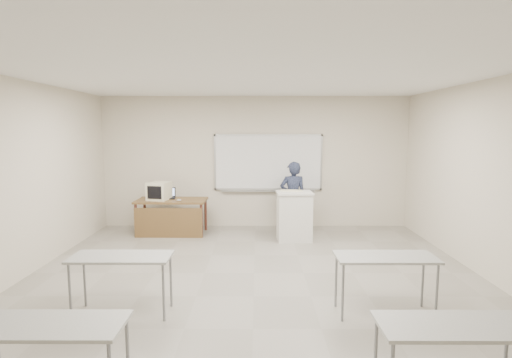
{
  "coord_description": "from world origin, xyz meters",
  "views": [
    {
      "loc": [
        0.05,
        -5.17,
        2.24
      ],
      "look_at": [
        0.03,
        2.2,
        1.33
      ],
      "focal_mm": 28.0,
      "sensor_mm": 36.0,
      "label": 1
    }
  ],
  "objects_px": {
    "crt_monitor": "(159,191)",
    "mouse": "(179,200)",
    "laptop": "(168,196)",
    "instructor_desk": "(171,210)",
    "presenter": "(293,197)",
    "whiteboard": "(268,163)",
    "podium": "(294,216)",
    "keyboard": "(291,191)"
  },
  "relations": [
    {
      "from": "crt_monitor",
      "to": "mouse",
      "type": "relative_size",
      "value": 4.37
    },
    {
      "from": "crt_monitor",
      "to": "laptop",
      "type": "height_order",
      "value": "crt_monitor"
    },
    {
      "from": "laptop",
      "to": "instructor_desk",
      "type": "bearing_deg",
      "value": -75.41
    },
    {
      "from": "crt_monitor",
      "to": "presenter",
      "type": "xyz_separation_m",
      "value": [
        2.88,
        0.11,
        -0.16
      ]
    },
    {
      "from": "instructor_desk",
      "to": "crt_monitor",
      "type": "bearing_deg",
      "value": 160.31
    },
    {
      "from": "whiteboard",
      "to": "mouse",
      "type": "bearing_deg",
      "value": -155.45
    },
    {
      "from": "podium",
      "to": "crt_monitor",
      "type": "bearing_deg",
      "value": 166.3
    },
    {
      "from": "instructor_desk",
      "to": "presenter",
      "type": "xyz_separation_m",
      "value": [
        2.63,
        0.21,
        0.23
      ]
    },
    {
      "from": "mouse",
      "to": "instructor_desk",
      "type": "bearing_deg",
      "value": 173.38
    },
    {
      "from": "instructor_desk",
      "to": "mouse",
      "type": "relative_size",
      "value": 14.0
    },
    {
      "from": "laptop",
      "to": "keyboard",
      "type": "distance_m",
      "value": 2.71
    },
    {
      "from": "instructor_desk",
      "to": "mouse",
      "type": "distance_m",
      "value": 0.31
    },
    {
      "from": "podium",
      "to": "laptop",
      "type": "bearing_deg",
      "value": 162.26
    },
    {
      "from": "laptop",
      "to": "mouse",
      "type": "relative_size",
      "value": 2.87
    },
    {
      "from": "podium",
      "to": "crt_monitor",
      "type": "relative_size",
      "value": 2.15
    },
    {
      "from": "instructor_desk",
      "to": "keyboard",
      "type": "relative_size",
      "value": 3.4
    },
    {
      "from": "mouse",
      "to": "presenter",
      "type": "relative_size",
      "value": 0.07
    },
    {
      "from": "laptop",
      "to": "presenter",
      "type": "relative_size",
      "value": 0.2
    },
    {
      "from": "crt_monitor",
      "to": "instructor_desk",
      "type": "bearing_deg",
      "value": -8.29
    },
    {
      "from": "whiteboard",
      "to": "laptop",
      "type": "distance_m",
      "value": 2.36
    },
    {
      "from": "whiteboard",
      "to": "laptop",
      "type": "relative_size",
      "value": 8.1
    },
    {
      "from": "instructor_desk",
      "to": "mouse",
      "type": "bearing_deg",
      "value": -22.96
    },
    {
      "from": "instructor_desk",
      "to": "laptop",
      "type": "xyz_separation_m",
      "value": [
        -0.1,
        0.27,
        0.25
      ]
    },
    {
      "from": "keyboard",
      "to": "podium",
      "type": "bearing_deg",
      "value": -45.04
    },
    {
      "from": "instructor_desk",
      "to": "keyboard",
      "type": "xyz_separation_m",
      "value": [
        2.54,
        -0.34,
        0.46
      ]
    },
    {
      "from": "presenter",
      "to": "mouse",
      "type": "bearing_deg",
      "value": 2.43
    },
    {
      "from": "podium",
      "to": "crt_monitor",
      "type": "height_order",
      "value": "crt_monitor"
    },
    {
      "from": "mouse",
      "to": "keyboard",
      "type": "height_order",
      "value": "keyboard"
    },
    {
      "from": "crt_monitor",
      "to": "keyboard",
      "type": "bearing_deg",
      "value": 3.42
    },
    {
      "from": "mouse",
      "to": "laptop",
      "type": "bearing_deg",
      "value": 147.44
    },
    {
      "from": "keyboard",
      "to": "presenter",
      "type": "relative_size",
      "value": 0.28
    },
    {
      "from": "laptop",
      "to": "keyboard",
      "type": "height_order",
      "value": "keyboard"
    },
    {
      "from": "mouse",
      "to": "presenter",
      "type": "height_order",
      "value": "presenter"
    },
    {
      "from": "instructor_desk",
      "to": "podium",
      "type": "xyz_separation_m",
      "value": [
        2.6,
        -0.42,
        -0.05
      ]
    },
    {
      "from": "instructor_desk",
      "to": "mouse",
      "type": "height_order",
      "value": "mouse"
    },
    {
      "from": "laptop",
      "to": "mouse",
      "type": "xyz_separation_m",
      "value": [
        0.3,
        -0.35,
        -0.03
      ]
    },
    {
      "from": "instructor_desk",
      "to": "whiteboard",
      "type": "bearing_deg",
      "value": 21.16
    },
    {
      "from": "laptop",
      "to": "presenter",
      "type": "height_order",
      "value": "presenter"
    },
    {
      "from": "podium",
      "to": "presenter",
      "type": "relative_size",
      "value": 0.64
    },
    {
      "from": "whiteboard",
      "to": "presenter",
      "type": "bearing_deg",
      "value": -47.49
    },
    {
      "from": "instructor_desk",
      "to": "podium",
      "type": "relative_size",
      "value": 1.49
    },
    {
      "from": "whiteboard",
      "to": "podium",
      "type": "relative_size",
      "value": 2.48
    }
  ]
}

